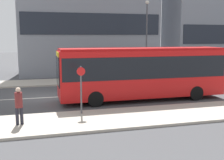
# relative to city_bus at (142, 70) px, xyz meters

# --- Properties ---
(ground_plane) EXTENTS (120.00, 120.00, 0.00)m
(ground_plane) POSITION_rel_city_bus_xyz_m (-6.30, 2.21, -1.98)
(ground_plane) COLOR #444447
(sidewalk_near) EXTENTS (44.00, 3.50, 0.13)m
(sidewalk_near) POSITION_rel_city_bus_xyz_m (-6.30, -4.04, -1.92)
(sidewalk_near) COLOR #B2A899
(sidewalk_near) RESTS_ON ground_plane
(sidewalk_far) EXTENTS (44.00, 3.50, 0.13)m
(sidewalk_far) POSITION_rel_city_bus_xyz_m (-6.30, 8.46, -1.92)
(sidewalk_far) COLOR #B2A899
(sidewalk_far) RESTS_ON ground_plane
(lane_centerline) EXTENTS (41.80, 0.16, 0.01)m
(lane_centerline) POSITION_rel_city_bus_xyz_m (-6.30, 2.21, -1.98)
(lane_centerline) COLOR silver
(lane_centerline) RESTS_ON ground_plane
(city_bus) EXTENTS (10.96, 2.65, 3.45)m
(city_bus) POSITION_rel_city_bus_xyz_m (0.00, 0.00, 0.00)
(city_bus) COLOR red
(city_bus) RESTS_ON ground_plane
(parked_car_0) EXTENTS (4.01, 1.77, 1.31)m
(parked_car_0) POSITION_rel_city_bus_xyz_m (8.63, 5.63, -1.36)
(parked_car_0) COLOR navy
(parked_car_0) RESTS_ON ground_plane
(pedestrian_near_stop) EXTENTS (0.35, 0.34, 1.76)m
(pedestrian_near_stop) POSITION_rel_city_bus_xyz_m (-7.56, -4.07, -0.85)
(pedestrian_near_stop) COLOR #23232D
(pedestrian_near_stop) RESTS_ON sidewalk_near
(bus_stop_sign) EXTENTS (0.44, 0.12, 2.53)m
(bus_stop_sign) POSITION_rel_city_bus_xyz_m (-4.49, -2.91, -0.37)
(bus_stop_sign) COLOR #4C4C51
(bus_stop_sign) RESTS_ON sidewalk_near
(street_lamp) EXTENTS (0.36, 0.36, 7.38)m
(street_lamp) POSITION_rel_city_bus_xyz_m (3.41, 7.72, 2.61)
(street_lamp) COLOR #4C4C51
(street_lamp) RESTS_ON sidewalk_far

